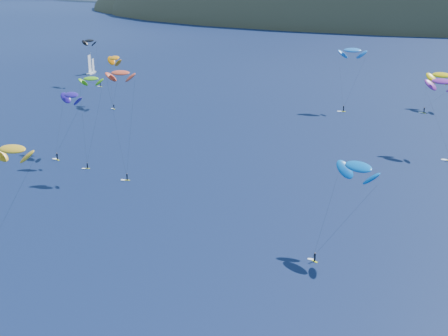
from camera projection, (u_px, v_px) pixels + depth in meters
island at (428, 30)px, 566.13m from camera, size 730.00×300.00×210.00m
sailboat at (91, 72)px, 296.06m from camera, size 8.31×7.17×10.25m
kitesurfer_1 at (115, 58)px, 230.41m from camera, size 10.03×13.10×20.08m
kitesurfer_2 at (12, 149)px, 118.20m from camera, size 8.81×10.02×21.01m
kitesurfer_3 at (91, 79)px, 165.23m from camera, size 6.80×10.82×24.19m
kitesurfer_4 at (352, 50)px, 221.59m from camera, size 10.11×7.92×24.13m
kitesurfer_5 at (358, 167)px, 113.94m from camera, size 11.58×12.04×19.40m
kitesurfer_6 at (442, 82)px, 173.64m from camera, size 9.97×12.88×22.67m
kitesurfer_9 at (120, 73)px, 153.60m from camera, size 7.76×8.03×28.01m
kitesurfer_10 at (71, 95)px, 174.11m from camera, size 9.59×13.00×18.92m
kitesurfer_11 at (442, 75)px, 225.63m from camera, size 12.33×15.16×15.48m
kitesurfer_12 at (89, 41)px, 266.57m from camera, size 10.74×6.38×20.87m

